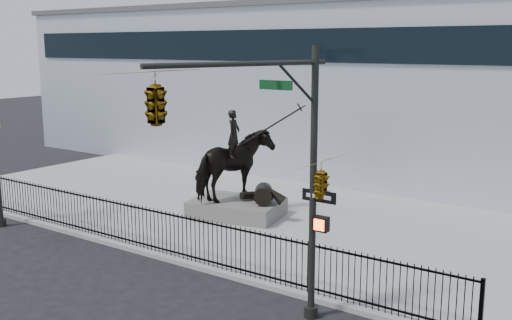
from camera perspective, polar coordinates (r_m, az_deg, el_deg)
The scene contains 7 objects.
ground at distance 20.24m, azimuth -12.77°, elevation -9.65°, with size 120.00×120.00×0.00m, color black.
plaza at distance 25.18m, azimuth -0.90°, elevation -5.11°, with size 30.00×12.00×0.15m, color #999996.
building at distance 35.65m, azimuth 11.51°, elevation 6.61°, with size 44.00×14.00×9.00m, color silver.
picket_fence at distance 20.76m, azimuth -10.31°, elevation -6.40°, with size 22.10×0.10×1.50m.
statue_plinth at distance 24.48m, azimuth -1.84°, elevation -4.59°, with size 3.55×2.44×0.67m, color #5F5D57.
equestrian_statue at distance 24.05m, azimuth -1.72°, elevation -0.63°, with size 4.47×3.25×3.86m.
traffic_signal_right at distance 13.30m, azimuth -1.15°, elevation 1.57°, with size 2.17×6.86×7.00m.
Camera 1 is at (14.22, -12.60, 6.99)m, focal length 42.00 mm.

